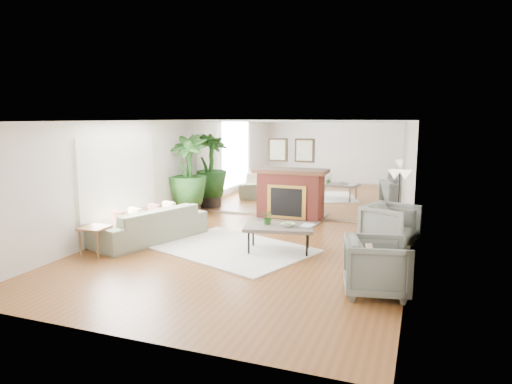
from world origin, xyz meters
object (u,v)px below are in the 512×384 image
at_px(coffee_table, 279,228).
at_px(potted_ficus, 188,173).
at_px(side_table, 95,231).
at_px(floor_lamp, 400,180).
at_px(armchair_back, 390,226).
at_px(armchair_front, 377,267).
at_px(fireplace, 289,194).
at_px(sofa, 150,224).

distance_m(coffee_table, potted_ficus, 4.06).
xyz_separation_m(side_table, floor_lamp, (5.25, 3.22, 0.80)).
xyz_separation_m(coffee_table, floor_lamp, (2.07, 1.85, 0.78)).
relative_size(potted_ficus, floor_lamp, 1.44).
distance_m(armchair_back, armchair_front, 2.66).
xyz_separation_m(fireplace, armchair_back, (2.60, -1.67, -0.23)).
xyz_separation_m(coffee_table, sofa, (-2.79, -0.14, -0.12)).
bearing_deg(armchair_front, floor_lamp, -13.49).
relative_size(armchair_front, side_table, 1.68).
bearing_deg(fireplace, armchair_front, -59.04).
relative_size(side_table, potted_ficus, 0.26).
bearing_deg(armchair_front, coffee_table, 40.75).
bearing_deg(armchair_back, sofa, 126.87).
xyz_separation_m(fireplace, potted_ficus, (-2.60, -0.47, 0.48)).
relative_size(sofa, side_table, 4.50).
xyz_separation_m(coffee_table, side_table, (-3.19, -1.36, -0.02)).
xyz_separation_m(armchair_front, floor_lamp, (0.10, 3.36, 0.84)).
bearing_deg(potted_ficus, side_table, -89.29).
distance_m(coffee_table, sofa, 2.79).
bearing_deg(coffee_table, floor_lamp, 41.90).
relative_size(sofa, armchair_back, 2.58).
distance_m(armchair_back, potted_ficus, 5.39).
relative_size(armchair_back, armchair_front, 1.03).
distance_m(armchair_front, side_table, 5.16).
bearing_deg(side_table, armchair_front, -1.57).
xyz_separation_m(armchair_front, side_table, (-5.15, 0.14, 0.04)).
height_order(fireplace, sofa, fireplace).
bearing_deg(coffee_table, potted_ficus, 143.87).
height_order(coffee_table, armchair_front, armchair_front).
height_order(fireplace, coffee_table, fireplace).
xyz_separation_m(coffee_table, armchair_front, (1.97, -1.51, -0.06)).
distance_m(coffee_table, side_table, 3.47).
relative_size(coffee_table, floor_lamp, 0.97).
bearing_deg(potted_ficus, armchair_back, -13.08).
height_order(sofa, floor_lamp, floor_lamp).
xyz_separation_m(side_table, potted_ficus, (-0.05, 3.73, 0.68)).
distance_m(fireplace, sofa, 3.68).
bearing_deg(floor_lamp, armchair_back, -98.12).
relative_size(coffee_table, side_table, 2.63).
height_order(fireplace, armchair_back, fireplace).
bearing_deg(sofa, coffee_table, 111.61).
height_order(armchair_front, side_table, armchair_front).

